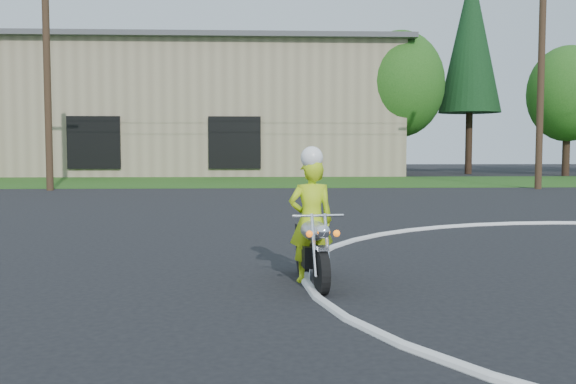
{
  "coord_description": "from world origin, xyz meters",
  "views": [
    {
      "loc": [
        -6.59,
        -5.11,
        1.73
      ],
      "look_at": [
        -6.18,
        3.94,
        1.1
      ],
      "focal_mm": 40.0,
      "sensor_mm": 36.0,
      "label": 1
    }
  ],
  "objects": [
    {
      "name": "rider_primary_grp",
      "position": [
        -5.93,
        3.03,
        0.84
      ],
      "size": [
        0.62,
        0.44,
        1.75
      ],
      "rotation": [
        0.0,
        0.0,
        0.11
      ],
      "color": "#B9DE17",
      "rests_on": "ground"
    },
    {
      "name": "warehouse",
      "position": [
        -18.0,
        39.99,
        4.16
      ],
      "size": [
        41.0,
        17.0,
        8.3
      ],
      "color": "tan",
      "rests_on": "ground"
    },
    {
      "name": "utility_poles",
      "position": [
        5.0,
        21.0,
        5.2
      ],
      "size": [
        41.6,
        1.12,
        10.0
      ],
      "color": "#473321",
      "rests_on": "ground"
    },
    {
      "name": "grass_strip",
      "position": [
        0.0,
        27.0,
        0.01
      ],
      "size": [
        120.0,
        10.0,
        0.02
      ],
      "primitive_type": "cube",
      "color": "#1E4714",
      "rests_on": "ground"
    },
    {
      "name": "primary_motorcycle",
      "position": [
        -5.92,
        2.9,
        0.46
      ],
      "size": [
        0.63,
        1.79,
        0.94
      ],
      "rotation": [
        0.0,
        0.0,
        0.11
      ],
      "color": "black",
      "rests_on": "ground"
    }
  ]
}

